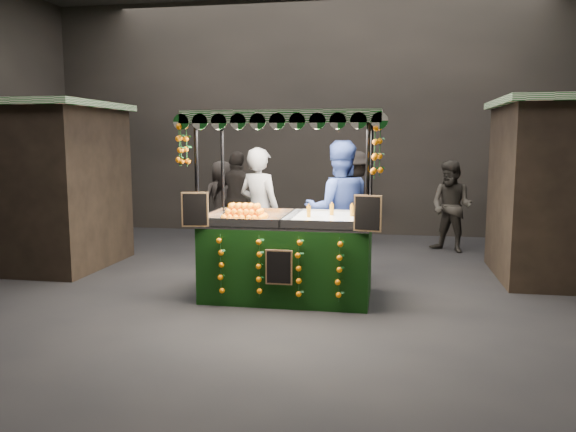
# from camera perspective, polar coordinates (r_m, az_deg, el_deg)

# --- Properties ---
(ground) EXTENTS (12.00, 12.00, 0.00)m
(ground) POSITION_cam_1_polar(r_m,az_deg,el_deg) (7.58, -0.91, -7.71)
(ground) COLOR black
(ground) RESTS_ON ground
(market_hall) EXTENTS (12.10, 10.10, 5.05)m
(market_hall) POSITION_cam_1_polar(r_m,az_deg,el_deg) (7.44, -0.97, 18.29)
(market_hall) COLOR black
(market_hall) RESTS_ON ground
(neighbour_stall_left) EXTENTS (3.00, 2.20, 2.60)m
(neighbour_stall_left) POSITION_cam_1_polar(r_m,az_deg,el_deg) (10.05, -25.20, 2.92)
(neighbour_stall_left) COLOR black
(neighbour_stall_left) RESTS_ON ground
(juice_stall) EXTENTS (2.43, 1.43, 2.35)m
(juice_stall) POSITION_cam_1_polar(r_m,az_deg,el_deg) (7.19, 0.03, -2.59)
(juice_stall) COLOR black
(juice_stall) RESTS_ON ground
(vendor_grey) EXTENTS (0.82, 0.70, 1.90)m
(vendor_grey) POSITION_cam_1_polar(r_m,az_deg,el_deg) (8.42, -2.89, 0.43)
(vendor_grey) COLOR slate
(vendor_grey) RESTS_ON ground
(vendor_blue) EXTENTS (1.12, 0.96, 2.01)m
(vendor_blue) POSITION_cam_1_polar(r_m,az_deg,el_deg) (8.12, 5.12, 0.50)
(vendor_blue) COLOR navy
(vendor_blue) RESTS_ON ground
(shopper_0) EXTENTS (0.81, 0.68, 1.89)m
(shopper_0) POSITION_cam_1_polar(r_m,az_deg,el_deg) (10.24, -17.63, 1.31)
(shopper_0) COLOR black
(shopper_0) RESTS_ON ground
(shopper_1) EXTENTS (1.01, 0.96, 1.65)m
(shopper_1) POSITION_cam_1_polar(r_m,az_deg,el_deg) (10.60, 16.15, 0.92)
(shopper_1) COLOR #2B2823
(shopper_1) RESTS_ON ground
(shopper_2) EXTENTS (1.14, 0.69, 1.82)m
(shopper_2) POSITION_cam_1_polar(r_m,az_deg,el_deg) (10.44, -5.07, 1.55)
(shopper_2) COLOR black
(shopper_2) RESTS_ON ground
(shopper_3) EXTENTS (1.30, 1.29, 1.80)m
(shopper_3) POSITION_cam_1_polar(r_m,az_deg,el_deg) (11.14, 6.81, 1.87)
(shopper_3) COLOR black
(shopper_3) RESTS_ON ground
(shopper_4) EXTENTS (0.94, 0.89, 1.61)m
(shopper_4) POSITION_cam_1_polar(r_m,az_deg,el_deg) (11.51, -6.67, 1.58)
(shopper_4) COLOR #2B2623
(shopper_4) RESTS_ON ground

